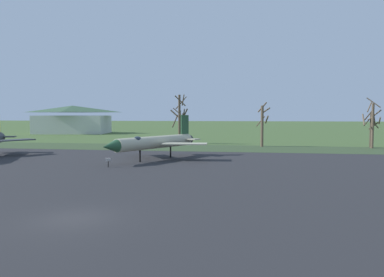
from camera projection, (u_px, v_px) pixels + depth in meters
ground_plane at (74, 219)px, 19.35m from camera, size 600.00×600.00×0.00m
asphalt_apron at (148, 177)px, 32.57m from camera, size 91.45×44.79×0.05m
grass_verge_strip at (198, 148)px, 60.51m from camera, size 151.45×12.00×0.06m
jet_fighter_front_right at (154, 142)px, 44.32m from camera, size 10.88×14.40×5.27m
info_placard_front_right at (108, 162)px, 38.10m from camera, size 0.53×0.33×0.99m
bare_tree_far_left at (180, 124)px, 69.67m from camera, size 3.10×3.14×6.44m
bare_tree_left_of_center at (180, 117)px, 68.10m from camera, size 2.30×2.55×8.93m
bare_tree_center at (263, 124)px, 62.70m from camera, size 2.31×2.01×7.45m
bare_tree_right_of_center at (372, 123)px, 59.55m from camera, size 3.05×2.83×7.98m
bare_tree_far_right at (371, 128)px, 60.92m from camera, size 2.16×2.23×6.06m
visitor_building at (73, 120)px, 108.83m from camera, size 21.87×15.94×7.91m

